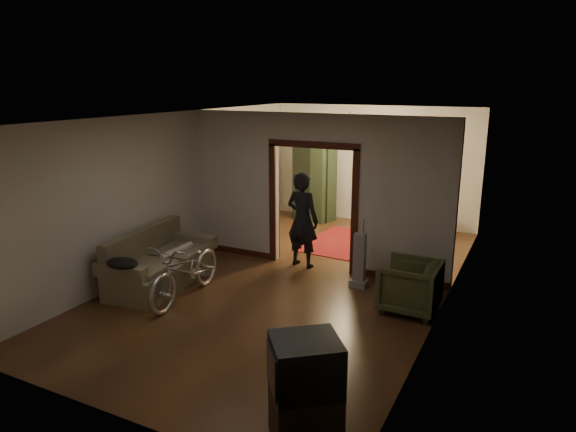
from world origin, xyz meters
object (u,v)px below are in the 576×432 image
Objects in this scene: armchair at (409,286)px; bicycle at (186,269)px; person at (302,220)px; desk at (413,220)px; locker at (314,181)px; sofa at (161,258)px.

bicycle is at bearing -69.94° from armchair.
person is 1.90× the size of desk.
locker reaches higher than bicycle.
sofa is 1.14× the size of person.
bicycle reaches higher than desk.
armchair is 0.48× the size of person.
sofa is 1.03× the size of locker.
bicycle is 1.98× the size of desk.
bicycle is 5.62m from desk.
sofa is 2.38× the size of armchair.
person reaches higher than sofa.
sofa is 2.60m from person.
locker is (0.58, 5.07, 0.51)m from sofa.
bicycle is at bearing -116.55° from desk.
locker is 2.61m from desk.
person is at bearing -52.00° from locker.
desk is at bearing -106.47° from person.
sofa is at bearing -124.49° from desk.
armchair is (3.24, 1.13, -0.10)m from bicycle.
armchair is at bearing 6.71° from sofa.
locker is (-1.16, 3.18, 0.09)m from person.
bicycle is at bearing -70.27° from locker.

